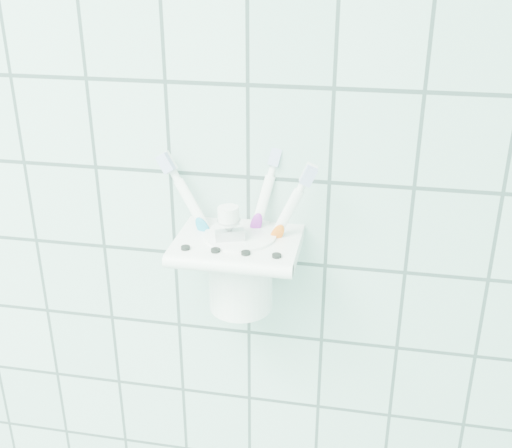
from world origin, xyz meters
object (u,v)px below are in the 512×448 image
Objects in this scene: holder_bracket at (238,246)px; toothbrush_blue at (234,229)px; toothpaste_tube at (234,251)px; toothbrush_orange at (244,222)px; cup at (241,268)px; toothbrush_pink at (247,225)px.

toothbrush_blue is at bearing 168.54° from holder_bracket.
toothbrush_orange is at bearing 62.71° from toothpaste_tube.
toothbrush_orange is 0.04m from toothpaste_tube.
cup is (0.00, 0.00, -0.03)m from holder_bracket.
cup is 0.05m from toothbrush_blue.
toothbrush_blue is (-0.00, 0.00, 0.02)m from holder_bracket.
toothbrush_orange reaches higher than holder_bracket.
toothbrush_pink reaches higher than holder_bracket.
toothpaste_tube is (-0.01, -0.01, -0.03)m from toothbrush_pink.
toothbrush_orange is at bearing 70.27° from toothbrush_blue.
toothbrush_pink is at bearing 20.97° from toothpaste_tube.
cup is at bearing 59.63° from toothpaste_tube.
toothbrush_blue is at bearing -123.08° from toothbrush_orange.
holder_bracket is at bearing -107.96° from toothbrush_orange.
holder_bracket is 0.02m from toothbrush_blue.
holder_bracket is at bearing 170.59° from toothbrush_pink.
toothbrush_pink is at bearing -9.29° from holder_bracket.
toothbrush_orange is at bearing 111.45° from toothbrush_pink.
toothpaste_tube is at bearing -108.27° from toothbrush_orange.
holder_bracket is 0.03m from toothbrush_pink.
toothbrush_orange is 1.46× the size of toothpaste_tube.
toothpaste_tube is at bearing -73.86° from toothbrush_blue.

